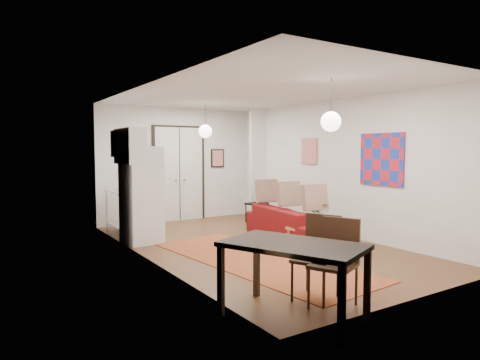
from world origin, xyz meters
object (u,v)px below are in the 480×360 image
fridge (142,195)px  dining_chair_near (310,250)px  coffee_table (315,229)px  dining_table (293,251)px  black_side_chair (254,200)px  sofa (293,224)px  dining_chair_far (327,255)px  kitchen_counter (126,206)px

fridge → dining_chair_near: fridge is taller
coffee_table → dining_chair_near: 2.60m
fridge → dining_table: size_ratio=1.11×
fridge → black_side_chair: (3.25, 0.84, -0.38)m
sofa → dining_chair_near: dining_chair_near is taller
coffee_table → fridge: fridge is taller
coffee_table → dining_chair_far: bearing=-129.6°
fridge → black_side_chair: 3.38m
dining_chair_near → black_side_chair: (2.56, 4.96, -0.03)m
dining_chair_near → black_side_chair: dining_chair_near is taller
black_side_chair → kitchen_counter: bearing=-19.2°
dining_table → black_side_chair: size_ratio=1.77×
fridge → dining_table: (0.09, -4.52, -0.21)m
coffee_table → kitchen_counter: 4.15m
kitchen_counter → dining_chair_near: 5.24m
coffee_table → black_side_chair: bearing=76.1°
sofa → fridge: size_ratio=1.25×
dining_chair_near → black_side_chair: size_ratio=1.06×
coffee_table → dining_table: dining_table is taller
fridge → sofa: bearing=-35.7°
kitchen_counter → dining_chair_near: (0.67, -5.20, -0.02)m
sofa → black_side_chair: black_side_chair is taller
kitchen_counter → fridge: fridge is taller
dining_chair_near → dining_table: bearing=-79.6°
kitchen_counter → fridge: (-0.02, -1.07, 0.33)m
coffee_table → kitchen_counter: size_ratio=0.79×
dining_table → black_side_chair: black_side_chair is taller
kitchen_counter → fridge: 1.12m
fridge → dining_chair_near: size_ratio=1.85×
sofa → fridge: (-2.58, 1.50, 0.60)m
fridge → dining_chair_near: 4.19m
fridge → dining_chair_far: bearing=-86.5°
coffee_table → black_side_chair: 3.19m
coffee_table → dining_chair_far: dining_chair_far is taller
kitchen_counter → sofa: bearing=-44.0°
sofa → fridge: fridge is taller
dining_table → sofa: bearing=50.5°
sofa → dining_chair_far: bearing=155.1°
dining_chair_far → dining_table: bearing=-103.6°
sofa → coffee_table: size_ratio=2.41×
dining_table → dining_chair_far: (0.60, 0.10, -0.14)m
coffee_table → fridge: size_ratio=0.52×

